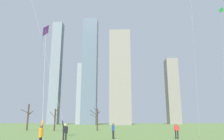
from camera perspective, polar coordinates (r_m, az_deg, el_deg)
name	(u,v)px	position (r m, az deg, el deg)	size (l,w,h in m)	color
kite_flyer_midfield_left_purple	(42,102)	(16.56, -17.81, -7.90)	(2.84, 7.11, 11.47)	black
kite_flyer_far_back_teal	(56,97)	(18.96, -14.50, -6.86)	(4.37, 4.91, 16.47)	black
bystander_strolling_midfield	(113,130)	(23.82, 0.34, -15.48)	(0.31, 0.48, 1.62)	black
bystander_watching_nearby	(176,130)	(24.88, 16.57, -14.85)	(0.49, 0.29, 1.62)	black
distant_kite_low_near_trees_green	(222,17)	(49.00, 26.83, 12.23)	(3.90, 3.43, 24.03)	green
bare_tree_center	(55,119)	(45.18, -14.76, -12.28)	(2.33, 2.08, 4.59)	#423326
bare_tree_left_of_center	(28,117)	(48.06, -21.19, -11.36)	(2.55, 2.24, 5.26)	#423326
bare_tree_far_right_edge	(97,118)	(44.59, -3.96, -12.57)	(2.17, 1.45, 4.55)	#423326
skyline_wide_slab	(90,70)	(125.94, -5.82, 0.02)	(8.32, 7.69, 61.39)	slate
skyline_mid_tower_right	(56,71)	(138.52, -14.53, -0.34)	(6.05, 5.64, 63.79)	gray
skyline_tall_tower	(84,93)	(137.56, -7.39, -6.12)	(7.88, 8.23, 45.65)	#9EA3AD
skyline_squat_block	(120,77)	(119.76, 2.13, -1.74)	(11.49, 9.85, 51.61)	gray
skyline_short_annex	(172,91)	(146.25, 15.56, -5.33)	(7.32, 9.45, 41.78)	gray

